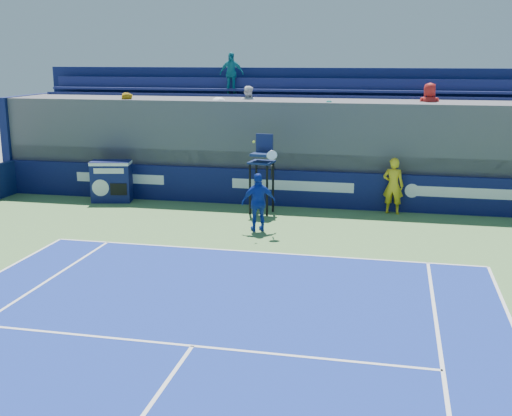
% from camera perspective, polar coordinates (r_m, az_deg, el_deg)
% --- Properties ---
extents(ball_person, '(0.70, 0.51, 1.77)m').
position_cam_1_polar(ball_person, '(20.38, 12.09, 1.95)').
color(ball_person, yellow).
rests_on(ball_person, apron).
extents(back_hoarding, '(20.40, 0.21, 1.20)m').
position_cam_1_polar(back_hoarding, '(20.99, 3.25, 1.74)').
color(back_hoarding, '#0C1247').
rests_on(back_hoarding, ground).
extents(match_clock, '(1.44, 0.98, 1.40)m').
position_cam_1_polar(match_clock, '(22.18, -12.72, 2.43)').
color(match_clock, '#0F154C').
rests_on(match_clock, ground).
extents(umpire_chair, '(0.79, 0.79, 2.48)m').
position_cam_1_polar(umpire_chair, '(19.87, 0.54, 3.82)').
color(umpire_chair, black).
rests_on(umpire_chair, ground).
extents(tennis_player, '(1.05, 0.76, 2.57)m').
position_cam_1_polar(tennis_player, '(17.92, 0.24, 0.53)').
color(tennis_player, '#1330A0').
rests_on(tennis_player, apron).
extents(stadium_seating, '(21.00, 4.05, 4.96)m').
position_cam_1_polar(stadium_seating, '(22.78, 4.06, 5.82)').
color(stadium_seating, '#4B4B50').
rests_on(stadium_seating, ground).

